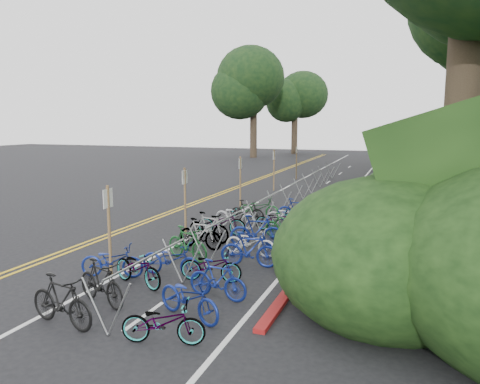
# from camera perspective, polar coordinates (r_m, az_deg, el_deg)

# --- Properties ---
(ground) EXTENTS (120.00, 120.00, 0.00)m
(ground) POSITION_cam_1_polar(r_m,az_deg,el_deg) (13.91, -18.28, -9.31)
(ground) COLOR black
(ground) RESTS_ON ground
(road_markings) EXTENTS (7.47, 80.00, 0.01)m
(road_markings) POSITION_cam_1_polar(r_m,az_deg,el_deg) (22.22, -0.68, -2.23)
(road_markings) COLOR gold
(road_markings) RESTS_ON ground
(red_curb) EXTENTS (0.25, 28.00, 0.10)m
(red_curb) POSITION_cam_1_polar(r_m,az_deg,el_deg) (22.86, 13.03, -2.04)
(red_curb) COLOR maroon
(red_curb) RESTS_ON ground
(bike_rack_front) EXTENTS (1.14, 3.41, 1.17)m
(bike_rack_front) POSITION_cam_1_polar(r_m,az_deg,el_deg) (10.88, -10.99, -9.19)
(bike_rack_front) COLOR gray
(bike_rack_front) RESTS_ON ground
(bike_racks_rest) EXTENTS (1.14, 23.00, 1.17)m
(bike_racks_rest) POSITION_cam_1_polar(r_m,az_deg,el_deg) (24.16, 7.02, 0.62)
(bike_racks_rest) COLOR gray
(bike_racks_rest) RESTS_ON ground
(signpost_near) EXTENTS (0.08, 0.40, 2.51)m
(signpost_near) POSITION_cam_1_polar(r_m,az_deg,el_deg) (12.98, -15.68, -3.91)
(signpost_near) COLOR brown
(signpost_near) RESTS_ON ground
(signposts_rest) EXTENTS (0.08, 18.40, 2.50)m
(signposts_rest) POSITION_cam_1_polar(r_m,az_deg,el_deg) (25.67, 2.32, 2.44)
(signposts_rest) COLOR brown
(signposts_rest) RESTS_ON ground
(bike_front) EXTENTS (1.04, 1.82, 0.90)m
(bike_front) POSITION_cam_1_polar(r_m,az_deg,el_deg) (13.20, -15.32, -8.08)
(bike_front) COLOR navy
(bike_front) RESTS_ON ground
(bike_valet) EXTENTS (3.42, 13.60, 1.09)m
(bike_valet) POSITION_cam_1_polar(r_m,az_deg,el_deg) (14.83, -2.26, -5.83)
(bike_valet) COLOR black
(bike_valet) RESTS_ON ground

